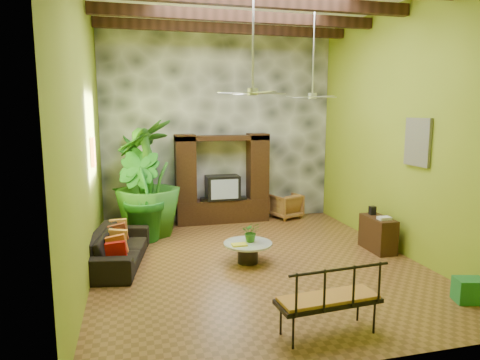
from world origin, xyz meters
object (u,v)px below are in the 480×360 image
object	(u,v)px
entertainment_center	(222,186)
ceiling_fan_front	(253,80)
tall_plant_b	(140,195)
sofa	(118,247)
tall_plant_a	(139,182)
tall_plant_c	(148,178)
green_bin	(469,290)
side_console	(378,234)
iron_bench	(331,297)
wicker_armchair	(286,206)
coffee_table	(248,250)
ceiling_fan_back	(313,86)

from	to	relation	value
entertainment_center	ceiling_fan_front	distance (m)	4.30
tall_plant_b	sofa	bearing A→B (deg)	-107.81
tall_plant_a	tall_plant_b	xyz separation A→B (m)	(0.02, -1.11, -0.12)
tall_plant_c	green_bin	xyz separation A→B (m)	(4.55, -4.88, -1.16)
sofa	side_console	world-z (taller)	side_console
tall_plant_c	tall_plant_a	bearing A→B (deg)	106.15
side_console	green_bin	xyz separation A→B (m)	(0.00, -2.52, -0.17)
entertainment_center	green_bin	size ratio (longest dim) A/B	5.72
tall_plant_a	iron_bench	bearing A→B (deg)	-69.48
tall_plant_a	iron_bench	world-z (taller)	tall_plant_a
wicker_armchair	tall_plant_b	size ratio (longest dim) A/B	0.35
tall_plant_a	iron_bench	xyz separation A→B (m)	(2.25, -6.02, -0.60)
coffee_table	green_bin	distance (m)	3.74
tall_plant_b	tall_plant_c	bearing A→B (deg)	63.62
tall_plant_a	side_console	distance (m)	5.73
entertainment_center	ceiling_fan_front	size ratio (longest dim) A/B	1.29
sofa	coffee_table	xyz separation A→B (m)	(2.40, -0.55, -0.07)
tall_plant_c	green_bin	size ratio (longest dim) A/B	6.43
ceiling_fan_front	side_console	size ratio (longest dim) A/B	2.10
coffee_table	tall_plant_a	bearing A→B (deg)	121.81
ceiling_fan_back	sofa	bearing A→B (deg)	-171.30
iron_bench	tall_plant_a	bearing A→B (deg)	105.98
wicker_armchair	side_console	size ratio (longest dim) A/B	0.82
ceiling_fan_front	coffee_table	xyz separation A→B (m)	(0.03, 0.41, -3.15)
green_bin	iron_bench	bearing A→B (deg)	-170.52
tall_plant_a	iron_bench	distance (m)	6.46
entertainment_center	sofa	bearing A→B (deg)	-134.94
coffee_table	tall_plant_c	bearing A→B (deg)	125.73
entertainment_center	sofa	xyz separation A→B (m)	(-2.57, -2.57, -0.64)
ceiling_fan_front	green_bin	bearing A→B (deg)	-35.76
ceiling_fan_front	side_console	world-z (taller)	ceiling_fan_front
tall_plant_b	entertainment_center	bearing A→B (deg)	27.61
tall_plant_c	iron_bench	xyz separation A→B (m)	(2.04, -5.30, -0.80)
tall_plant_a	green_bin	xyz separation A→B (m)	(4.76, -5.60, -0.96)
coffee_table	iron_bench	distance (m)	2.92
tall_plant_b	coffee_table	distance (m)	2.90
ceiling_fan_front	iron_bench	xyz separation A→B (m)	(0.34, -2.47, -2.86)
sofa	tall_plant_a	size ratio (longest dim) A/B	0.98
tall_plant_c	ceiling_fan_back	bearing A→B (deg)	-19.32
entertainment_center	coffee_table	distance (m)	3.21
entertainment_center	sofa	world-z (taller)	entertainment_center
wicker_armchair	iron_bench	xyz separation A→B (m)	(-1.62, -6.02, 0.22)
entertainment_center	green_bin	world-z (taller)	entertainment_center
wicker_armchair	green_bin	bearing A→B (deg)	78.93
entertainment_center	iron_bench	world-z (taller)	entertainment_center
coffee_table	iron_bench	size ratio (longest dim) A/B	0.66
tall_plant_a	tall_plant_c	distance (m)	0.78
tall_plant_a	green_bin	distance (m)	7.42
side_console	ceiling_fan_front	bearing A→B (deg)	-170.24
tall_plant_c	iron_bench	bearing A→B (deg)	-68.90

